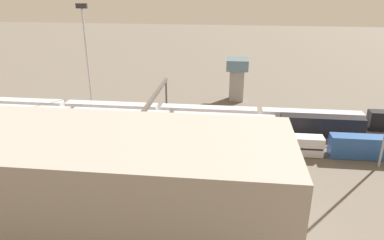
{
  "coord_description": "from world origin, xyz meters",
  "views": [
    {
      "loc": [
        -14.89,
        76.56,
        32.87
      ],
      "look_at": [
        -5.93,
        0.31,
        2.5
      ],
      "focal_mm": 33.76,
      "sensor_mm": 36.0,
      "label": 1
    }
  ],
  "objects_px": {
    "light_mast_0": "(86,44)",
    "signal_gantry": "(156,98)",
    "maintenance_shed": "(87,177)",
    "control_tower": "(237,76)",
    "train_on_track_4": "(135,137)",
    "train_on_track_2": "(162,120)",
    "train_on_track_1": "(151,112)",
    "train_on_track_3": "(97,125)"
  },
  "relations": [
    {
      "from": "light_mast_0",
      "to": "control_tower",
      "type": "relative_size",
      "value": 2.27
    },
    {
      "from": "train_on_track_1",
      "to": "signal_gantry",
      "type": "distance_m",
      "value": 7.77
    },
    {
      "from": "train_on_track_2",
      "to": "light_mast_0",
      "type": "relative_size",
      "value": 3.35
    },
    {
      "from": "train_on_track_4",
      "to": "train_on_track_2",
      "type": "bearing_deg",
      "value": -110.32
    },
    {
      "from": "train_on_track_2",
      "to": "maintenance_shed",
      "type": "relative_size",
      "value": 1.58
    },
    {
      "from": "maintenance_shed",
      "to": "control_tower",
      "type": "bearing_deg",
      "value": -110.1
    },
    {
      "from": "train_on_track_4",
      "to": "control_tower",
      "type": "distance_m",
      "value": 39.57
    },
    {
      "from": "train_on_track_4",
      "to": "control_tower",
      "type": "relative_size",
      "value": 9.67
    },
    {
      "from": "train_on_track_4",
      "to": "train_on_track_2",
      "type": "xyz_separation_m",
      "value": [
        -3.7,
        -10.0,
        0.03
      ]
    },
    {
      "from": "signal_gantry",
      "to": "maintenance_shed",
      "type": "xyz_separation_m",
      "value": [
        2.76,
        34.0,
        -0.84
      ]
    },
    {
      "from": "signal_gantry",
      "to": "light_mast_0",
      "type": "bearing_deg",
      "value": -30.73
    },
    {
      "from": "train_on_track_2",
      "to": "train_on_track_1",
      "type": "relative_size",
      "value": 0.65
    },
    {
      "from": "train_on_track_3",
      "to": "light_mast_0",
      "type": "bearing_deg",
      "value": -65.04
    },
    {
      "from": "signal_gantry",
      "to": "train_on_track_1",
      "type": "bearing_deg",
      "value": -62.85
    },
    {
      "from": "train_on_track_2",
      "to": "signal_gantry",
      "type": "xyz_separation_m",
      "value": [
        1.17,
        0.0,
        5.34
      ]
    },
    {
      "from": "signal_gantry",
      "to": "control_tower",
      "type": "xyz_separation_m",
      "value": [
        -18.22,
        -23.33,
        -0.42
      ]
    },
    {
      "from": "train_on_track_4",
      "to": "train_on_track_2",
      "type": "distance_m",
      "value": 10.66
    },
    {
      "from": "light_mast_0",
      "to": "maintenance_shed",
      "type": "height_order",
      "value": "light_mast_0"
    },
    {
      "from": "train_on_track_2",
      "to": "control_tower",
      "type": "bearing_deg",
      "value": -126.17
    },
    {
      "from": "signal_gantry",
      "to": "maintenance_shed",
      "type": "distance_m",
      "value": 34.13
    },
    {
      "from": "train_on_track_2",
      "to": "train_on_track_3",
      "type": "xyz_separation_m",
      "value": [
        13.73,
        5.0,
        0.0
      ]
    },
    {
      "from": "train_on_track_4",
      "to": "light_mast_0",
      "type": "xyz_separation_m",
      "value": [
        18.05,
        -22.24,
        15.17
      ]
    },
    {
      "from": "maintenance_shed",
      "to": "train_on_track_1",
      "type": "bearing_deg",
      "value": -90.28
    },
    {
      "from": "train_on_track_4",
      "to": "maintenance_shed",
      "type": "height_order",
      "value": "maintenance_shed"
    },
    {
      "from": "train_on_track_1",
      "to": "control_tower",
      "type": "distance_m",
      "value": 28.15
    },
    {
      "from": "maintenance_shed",
      "to": "control_tower",
      "type": "distance_m",
      "value": 61.05
    },
    {
      "from": "train_on_track_2",
      "to": "maintenance_shed",
      "type": "xyz_separation_m",
      "value": [
        3.93,
        34.0,
        4.5
      ]
    },
    {
      "from": "light_mast_0",
      "to": "signal_gantry",
      "type": "height_order",
      "value": "light_mast_0"
    },
    {
      "from": "train_on_track_4",
      "to": "train_on_track_1",
      "type": "relative_size",
      "value": 0.83
    },
    {
      "from": "maintenance_shed",
      "to": "train_on_track_2",
      "type": "bearing_deg",
      "value": -96.59
    },
    {
      "from": "signal_gantry",
      "to": "maintenance_shed",
      "type": "relative_size",
      "value": 0.44
    },
    {
      "from": "maintenance_shed",
      "to": "control_tower",
      "type": "height_order",
      "value": "maintenance_shed"
    },
    {
      "from": "train_on_track_4",
      "to": "light_mast_0",
      "type": "distance_m",
      "value": 32.41
    },
    {
      "from": "control_tower",
      "to": "light_mast_0",
      "type": "bearing_deg",
      "value": 15.95
    },
    {
      "from": "train_on_track_4",
      "to": "signal_gantry",
      "type": "distance_m",
      "value": 11.63
    },
    {
      "from": "train_on_track_1",
      "to": "train_on_track_3",
      "type": "bearing_deg",
      "value": 45.02
    },
    {
      "from": "train_on_track_3",
      "to": "signal_gantry",
      "type": "height_order",
      "value": "signal_gantry"
    },
    {
      "from": "train_on_track_2",
      "to": "maintenance_shed",
      "type": "bearing_deg",
      "value": 83.41
    },
    {
      "from": "train_on_track_4",
      "to": "light_mast_0",
      "type": "height_order",
      "value": "light_mast_0"
    },
    {
      "from": "train_on_track_1",
      "to": "signal_gantry",
      "type": "xyz_separation_m",
      "value": [
        -2.56,
        5.0,
        5.36
      ]
    },
    {
      "from": "light_mast_0",
      "to": "signal_gantry",
      "type": "distance_m",
      "value": 25.87
    },
    {
      "from": "train_on_track_1",
      "to": "maintenance_shed",
      "type": "xyz_separation_m",
      "value": [
        0.19,
        39.0,
        4.52
      ]
    }
  ]
}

